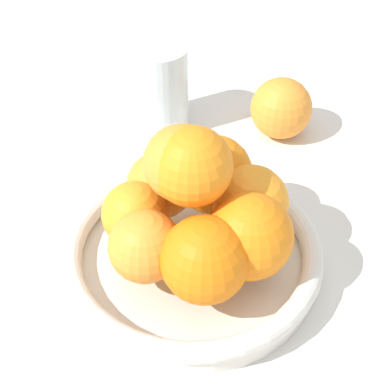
# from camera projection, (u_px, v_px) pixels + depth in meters

# --- Properties ---
(ground_plane) EXTENTS (4.00, 4.00, 0.00)m
(ground_plane) POSITION_uv_depth(u_px,v_px,m) (192.00, 269.00, 0.67)
(ground_plane) COLOR silver
(fruit_bowl) EXTENTS (0.27, 0.27, 0.04)m
(fruit_bowl) POSITION_uv_depth(u_px,v_px,m) (192.00, 256.00, 0.66)
(fruit_bowl) COLOR silver
(fruit_bowl) RESTS_ON ground_plane
(orange_pile) EXTENTS (0.19, 0.19, 0.14)m
(orange_pile) POSITION_uv_depth(u_px,v_px,m) (200.00, 207.00, 0.61)
(orange_pile) COLOR orange
(orange_pile) RESTS_ON fruit_bowl
(stray_orange) EXTENTS (0.08, 0.08, 0.08)m
(stray_orange) POSITION_uv_depth(u_px,v_px,m) (281.00, 108.00, 0.82)
(stray_orange) COLOR orange
(stray_orange) RESTS_ON ground_plane
(drinking_glass) EXTENTS (0.07, 0.07, 0.12)m
(drinking_glass) POSITION_uv_depth(u_px,v_px,m) (160.00, 88.00, 0.82)
(drinking_glass) COLOR silver
(drinking_glass) RESTS_ON ground_plane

